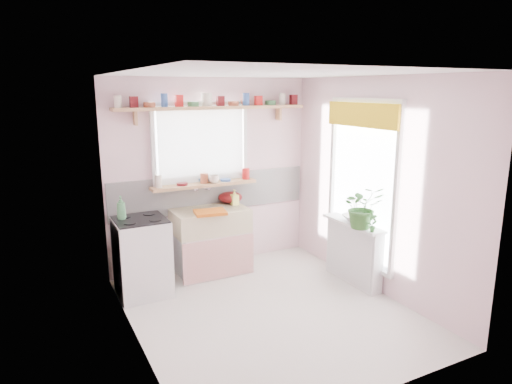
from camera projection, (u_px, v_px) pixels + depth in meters
room at (283, 169)px, 5.69m from camera, size 3.20×3.20×3.20m
sink_unit at (211, 241)px, 5.91m from camera, size 0.95×0.65×1.11m
cooker at (142, 257)px, 5.27m from camera, size 0.58×0.58×0.93m
radiator_ledge at (354, 251)px, 5.62m from camera, size 0.22×0.95×0.78m
windowsill at (204, 185)px, 5.91m from camera, size 1.40×0.22×0.04m
pine_shelf at (214, 108)px, 5.75m from camera, size 2.52×0.24×0.04m
shelf_crockery at (214, 102)px, 5.74m from camera, size 2.47×0.11×0.12m
sill_crockery at (204, 179)px, 5.90m from camera, size 1.35×0.11×0.12m
dish_tray at (210, 212)px, 5.61m from camera, size 0.42×0.34×0.04m
colander at (230, 197)px, 6.15m from camera, size 0.41×0.41×0.15m
jade_plant at (363, 207)px, 5.24m from camera, size 0.57×0.53×0.51m
fruit_bowl at (357, 218)px, 5.54m from camera, size 0.38×0.38×0.08m
herb_pot at (372, 223)px, 5.12m from camera, size 0.14×0.12×0.22m
soap_bottle_sink at (234, 197)px, 6.02m from camera, size 0.10×0.10×0.21m
sill_cup at (214, 179)px, 5.89m from camera, size 0.17×0.17×0.10m
sill_bowl at (204, 180)px, 5.97m from camera, size 0.23×0.23×0.06m
shelf_vase at (245, 100)px, 6.00m from camera, size 0.17×0.17×0.14m
cooker_bottle at (121, 208)px, 5.12m from camera, size 0.12×0.12×0.27m
fruit at (358, 213)px, 5.53m from camera, size 0.20×0.14×0.10m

